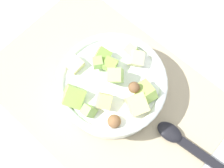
{
  "coord_description": "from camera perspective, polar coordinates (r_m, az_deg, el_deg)",
  "views": [
    {
      "loc": [
        -0.16,
        0.16,
        0.62
      ],
      "look_at": [
        -0.01,
        -0.01,
        0.06
      ],
      "focal_mm": 48.04,
      "sensor_mm": 36.0,
      "label": 1
    }
  ],
  "objects": [
    {
      "name": "ground_plane",
      "position": [
        0.66,
        -1.16,
        -1.58
      ],
      "size": [
        2.4,
        2.4,
        0.0
      ],
      "primitive_type": "plane",
      "color": "silver"
    },
    {
      "name": "placemat",
      "position": [
        0.66,
        -1.17,
        -1.49
      ],
      "size": [
        0.5,
        0.35,
        0.01
      ],
      "primitive_type": "cube",
      "color": "tan",
      "rests_on": "ground_plane"
    },
    {
      "name": "salad_bowl",
      "position": [
        0.62,
        0.01,
        -0.39
      ],
      "size": [
        0.22,
        0.22,
        0.11
      ],
      "color": "white",
      "rests_on": "placemat"
    },
    {
      "name": "serving_spoon",
      "position": [
        0.64,
        14.27,
        -11.23
      ],
      "size": [
        0.22,
        0.05,
        0.01
      ],
      "color": "black",
      "rests_on": "placemat"
    }
  ]
}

